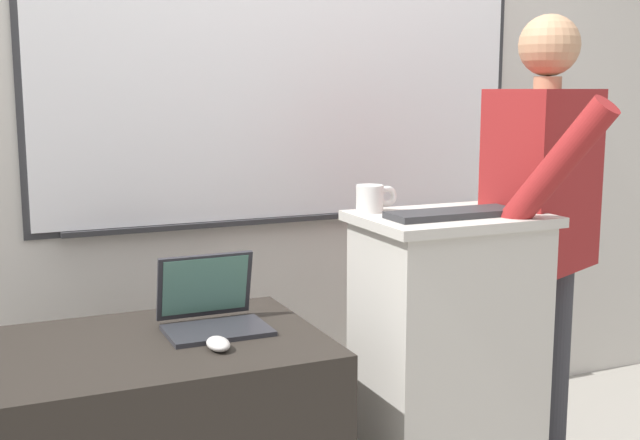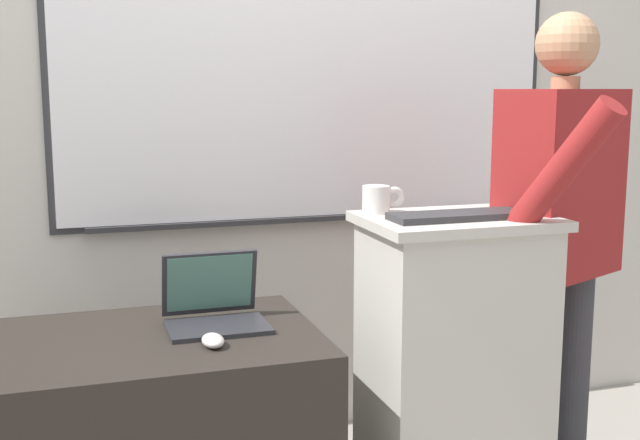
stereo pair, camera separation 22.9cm
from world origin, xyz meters
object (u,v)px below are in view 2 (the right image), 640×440
object	(u,v)px
computer_mouse_by_laptop	(213,340)
coffee_mug	(378,199)
person_presenter	(559,230)
wireless_keyboard	(458,216)
laptop	(214,304)
lectern_podium	(453,379)

from	to	relation	value
computer_mouse_by_laptop	coffee_mug	distance (m)	0.67
person_presenter	wireless_keyboard	world-z (taller)	person_presenter
coffee_mug	wireless_keyboard	bearing A→B (deg)	-46.29
wireless_keyboard	laptop	bearing A→B (deg)	162.17
person_presenter	coffee_mug	bearing A→B (deg)	149.51
laptop	computer_mouse_by_laptop	world-z (taller)	laptop
laptop	computer_mouse_by_laptop	distance (m)	0.22
computer_mouse_by_laptop	coffee_mug	xyz separation A→B (m)	(0.55, 0.17, 0.34)
laptop	computer_mouse_by_laptop	bearing A→B (deg)	-101.33
lectern_podium	laptop	world-z (taller)	lectern_podium
laptop	person_presenter	bearing A→B (deg)	-5.25
computer_mouse_by_laptop	lectern_podium	bearing A→B (deg)	3.11
lectern_podium	computer_mouse_by_laptop	bearing A→B (deg)	-176.89
lectern_podium	computer_mouse_by_laptop	distance (m)	0.78
computer_mouse_by_laptop	wireless_keyboard	bearing A→B (deg)	-0.82
lectern_podium	wireless_keyboard	distance (m)	0.53
lectern_podium	person_presenter	size ratio (longest dim) A/B	0.63
wireless_keyboard	computer_mouse_by_laptop	world-z (taller)	wireless_keyboard
wireless_keyboard	coffee_mug	world-z (taller)	coffee_mug
person_presenter	laptop	world-z (taller)	person_presenter
person_presenter	computer_mouse_by_laptop	size ratio (longest dim) A/B	16.45
laptop	coffee_mug	bearing A→B (deg)	-4.03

